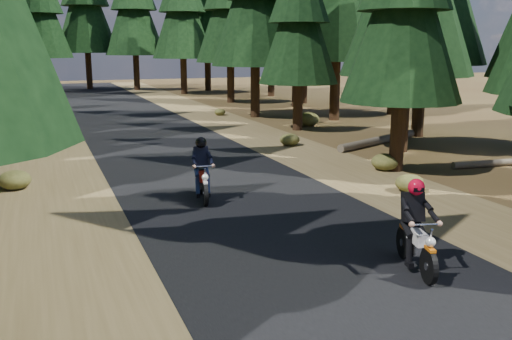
{
  "coord_description": "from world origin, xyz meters",
  "views": [
    {
      "loc": [
        -4.77,
        -10.97,
        4.01
      ],
      "look_at": [
        0.0,
        1.5,
        1.1
      ],
      "focal_mm": 40.0,
      "sensor_mm": 36.0,
      "label": 1
    }
  ],
  "objects_px": {
    "log_near": "(382,139)",
    "rider_lead": "(416,241)",
    "log_far": "(500,163)",
    "rider_follow": "(202,180)"
  },
  "relations": [
    {
      "from": "log_near",
      "to": "rider_lead",
      "type": "relative_size",
      "value": 3.1
    },
    {
      "from": "log_far",
      "to": "rider_lead",
      "type": "bearing_deg",
      "value": -135.55
    },
    {
      "from": "rider_lead",
      "to": "rider_follow",
      "type": "height_order",
      "value": "rider_lead"
    },
    {
      "from": "log_near",
      "to": "rider_lead",
      "type": "xyz_separation_m",
      "value": [
        -7.23,
        -12.14,
        0.4
      ]
    },
    {
      "from": "rider_lead",
      "to": "log_near",
      "type": "bearing_deg",
      "value": -105.42
    },
    {
      "from": "rider_lead",
      "to": "rider_follow",
      "type": "xyz_separation_m",
      "value": [
        -2.29,
        6.1,
        -0.0
      ]
    },
    {
      "from": "log_far",
      "to": "rider_lead",
      "type": "distance_m",
      "value": 10.72
    },
    {
      "from": "rider_lead",
      "to": "rider_follow",
      "type": "relative_size",
      "value": 1.02
    },
    {
      "from": "log_far",
      "to": "rider_lead",
      "type": "xyz_separation_m",
      "value": [
        -8.36,
        -6.69,
        0.44
      ]
    },
    {
      "from": "log_far",
      "to": "rider_lead",
      "type": "relative_size",
      "value": 1.86
    }
  ]
}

